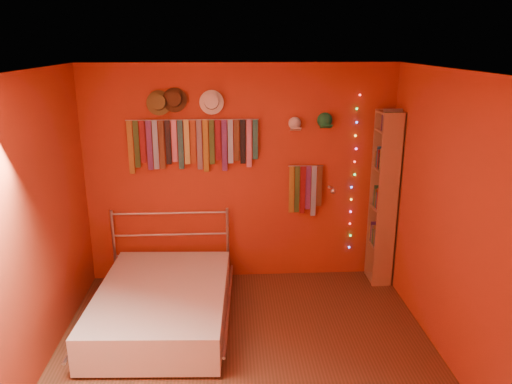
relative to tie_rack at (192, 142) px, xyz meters
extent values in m
plane|color=#52351C|center=(0.53, -1.69, -1.65)|extent=(3.50, 3.50, 0.00)
cube|color=maroon|center=(0.53, 0.06, -0.40)|extent=(3.50, 0.02, 2.50)
cube|color=maroon|center=(2.28, -1.69, -0.40)|extent=(0.02, 3.50, 2.50)
cube|color=maroon|center=(-1.22, -1.69, -0.40)|extent=(0.02, 3.50, 2.50)
cube|color=white|center=(0.53, -1.69, 0.85)|extent=(3.50, 3.50, 0.02)
cylinder|color=#B2B3B7|center=(0.01, 0.01, 0.24)|extent=(1.45, 0.01, 0.01)
cube|color=#92621A|center=(-0.67, 0.00, -0.05)|extent=(0.06, 0.01, 0.59)
cube|color=#1D491D|center=(-0.61, 0.00, -0.02)|extent=(0.06, 0.01, 0.52)
cube|color=maroon|center=(-0.54, -0.01, 0.01)|extent=(0.06, 0.01, 0.47)
cube|color=#451A68|center=(-0.47, 0.00, -0.03)|extent=(0.06, 0.01, 0.55)
cube|color=#6E99C4|center=(-0.40, 0.00, -0.03)|extent=(0.06, 0.01, 0.54)
cube|color=#4C2D19|center=(-0.33, -0.01, -0.02)|extent=(0.06, 0.01, 0.54)
cube|color=black|center=(-0.26, 0.00, 0.00)|extent=(0.06, 0.01, 0.49)
cube|color=#C06090|center=(-0.19, 0.00, 0.01)|extent=(0.06, 0.01, 0.46)
cube|color=#194C57|center=(-0.13, -0.01, -0.03)|extent=(0.06, 0.01, 0.55)
cube|color=#BBBB4B|center=(-0.06, 0.00, 0.00)|extent=(0.06, 0.01, 0.49)
cube|color=maroon|center=(0.01, 0.00, 0.00)|extent=(0.06, 0.01, 0.49)
cube|color=navy|center=(0.08, -0.01, -0.03)|extent=(0.06, 0.01, 0.55)
cube|color=olive|center=(0.15, 0.00, -0.05)|extent=(0.06, 0.01, 0.58)
cube|color=#284A1D|center=(0.22, 0.00, 0.00)|extent=(0.06, 0.01, 0.50)
cube|color=maroon|center=(0.29, -0.01, 0.02)|extent=(0.06, 0.01, 0.45)
cube|color=#3F1A6B|center=(0.35, 0.00, -0.04)|extent=(0.06, 0.01, 0.57)
cube|color=#78AFD6|center=(0.42, 0.00, 0.00)|extent=(0.06, 0.01, 0.49)
cube|color=#4F321A|center=(0.49, -0.01, 0.01)|extent=(0.06, 0.01, 0.46)
cube|color=black|center=(0.56, 0.00, 0.00)|extent=(0.06, 0.01, 0.50)
cube|color=#BE5F8F|center=(0.63, 0.00, -0.02)|extent=(0.06, 0.01, 0.54)
cube|color=#1B5F54|center=(0.70, -0.01, 0.02)|extent=(0.06, 0.01, 0.44)
cylinder|color=#B2B3B7|center=(1.27, 0.01, -0.29)|extent=(0.40, 0.01, 0.01)
cube|color=olive|center=(1.11, 0.00, -0.57)|extent=(0.06, 0.01, 0.55)
cube|color=#2A4F1F|center=(1.18, 0.00, -0.56)|extent=(0.06, 0.01, 0.55)
cube|color=maroon|center=(1.24, -0.01, -0.57)|extent=(0.06, 0.01, 0.56)
cube|color=#551966|center=(1.30, 0.00, -0.55)|extent=(0.06, 0.01, 0.51)
cube|color=#6C97C1|center=(1.37, 0.00, -0.59)|extent=(0.06, 0.01, 0.60)
cube|color=#532D1B|center=(1.43, -0.01, -0.53)|extent=(0.06, 0.01, 0.47)
cylinder|color=brown|center=(-0.34, 0.00, 0.43)|extent=(0.27, 0.07, 0.27)
cylinder|color=brown|center=(-0.34, -0.04, 0.44)|extent=(0.16, 0.13, 0.18)
cylinder|color=#332314|center=(-0.34, -0.02, 0.44)|extent=(0.16, 0.05, 0.16)
cylinder|color=#442C18|center=(-0.17, 0.00, 0.46)|extent=(0.26, 0.07, 0.26)
cylinder|color=#442C18|center=(-0.17, -0.04, 0.47)|extent=(0.15, 0.13, 0.17)
cylinder|color=black|center=(-0.17, -0.02, 0.47)|extent=(0.16, 0.05, 0.16)
cylinder|color=white|center=(0.23, 0.00, 0.43)|extent=(0.26, 0.07, 0.26)
cylinder|color=white|center=(0.23, -0.04, 0.45)|extent=(0.15, 0.13, 0.17)
cylinder|color=black|center=(0.23, -0.02, 0.44)|extent=(0.16, 0.05, 0.16)
ellipsoid|color=white|center=(1.13, 0.01, 0.20)|extent=(0.16, 0.12, 0.16)
cube|color=white|center=(1.13, -0.08, 0.15)|extent=(0.11, 0.08, 0.05)
ellipsoid|color=#1B7D45|center=(1.47, 0.01, 0.23)|extent=(0.17, 0.13, 0.17)
cube|color=#1B7D45|center=(1.47, -0.09, 0.18)|extent=(0.13, 0.09, 0.05)
sphere|color=#FF3333|center=(1.85, 0.02, 0.50)|extent=(0.02, 0.02, 0.02)
sphere|color=#33FF4C|center=(1.82, 0.02, 0.35)|extent=(0.02, 0.02, 0.02)
sphere|color=#4C66FF|center=(1.83, 0.02, 0.20)|extent=(0.02, 0.02, 0.02)
sphere|color=yellow|center=(1.82, 0.02, 0.05)|extent=(0.02, 0.02, 0.02)
sphere|color=#FF4CCC|center=(1.84, 0.02, -0.10)|extent=(0.02, 0.02, 0.02)
sphere|color=#FF3333|center=(1.83, 0.02, -0.25)|extent=(0.02, 0.02, 0.02)
sphere|color=#33FF4C|center=(1.84, 0.02, -0.40)|extent=(0.02, 0.02, 0.02)
sphere|color=#4C66FF|center=(1.81, 0.02, -0.55)|extent=(0.02, 0.02, 0.02)
sphere|color=yellow|center=(1.82, 0.02, -0.70)|extent=(0.02, 0.02, 0.02)
sphere|color=#FF4CCC|center=(1.82, 0.02, -0.85)|extent=(0.02, 0.02, 0.02)
sphere|color=#FF3333|center=(1.82, 0.02, -1.00)|extent=(0.02, 0.02, 0.02)
sphere|color=#33FF4C|center=(1.83, 0.02, -1.15)|extent=(0.02, 0.02, 0.02)
sphere|color=#4C66FF|center=(1.83, 0.02, -1.30)|extent=(0.02, 0.02, 0.02)
cylinder|color=#B2B3B7|center=(1.56, 0.04, -0.55)|extent=(0.03, 0.03, 0.03)
cylinder|color=#B2B3B7|center=(1.56, -0.06, -0.53)|extent=(0.01, 0.23, 0.07)
sphere|color=white|center=(1.56, -0.18, -0.54)|extent=(0.06, 0.06, 0.06)
cube|color=#A5724A|center=(2.15, -0.32, -0.65)|extent=(0.24, 0.02, 2.00)
cube|color=#A5724A|center=(2.15, 0.00, -0.65)|extent=(0.24, 0.02, 2.00)
cube|color=#A5724A|center=(2.26, -0.16, -0.65)|extent=(0.02, 0.34, 2.00)
cube|color=#A5724A|center=(2.15, -0.16, -1.63)|extent=(0.24, 0.32, 0.02)
cube|color=#A5724A|center=(2.15, -0.16, -1.20)|extent=(0.24, 0.32, 0.02)
cube|color=#A5724A|center=(2.15, -0.16, -0.75)|extent=(0.24, 0.32, 0.02)
cube|color=#A5724A|center=(2.15, -0.16, -0.30)|extent=(0.24, 0.32, 0.02)
cube|color=#A5724A|center=(2.15, -0.16, 0.13)|extent=(0.24, 0.32, 0.02)
cube|color=#A5724A|center=(2.15, -0.16, 0.33)|extent=(0.24, 0.32, 0.02)
cylinder|color=#B2B3B7|center=(-0.94, -0.04, -1.21)|extent=(0.03, 0.03, 0.89)
cylinder|color=#B2B3B7|center=(0.37, -0.04, -1.21)|extent=(0.03, 0.03, 0.89)
cylinder|color=#B2B3B7|center=(-0.28, -0.04, -1.32)|extent=(1.31, 0.02, 0.02)
cylinder|color=#B2B3B7|center=(-0.28, -0.04, -1.07)|extent=(1.31, 0.02, 0.02)
cylinder|color=#B2B3B7|center=(-0.28, -0.04, -0.81)|extent=(1.31, 0.02, 0.02)
cube|color=beige|center=(-0.28, -0.97, -1.44)|extent=(1.33, 1.84, 0.36)
cylinder|color=#B2B3B7|center=(-0.94, -0.97, -1.46)|extent=(0.12, 1.78, 0.03)
cylinder|color=#B2B3B7|center=(0.37, -0.97, -1.46)|extent=(0.12, 1.78, 0.03)
camera|label=1|loc=(0.39, -5.43, 1.07)|focal=35.00mm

